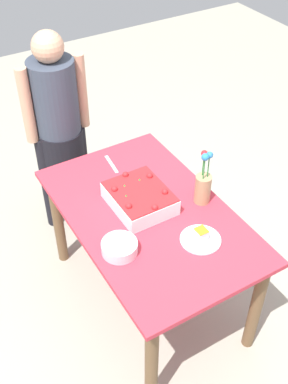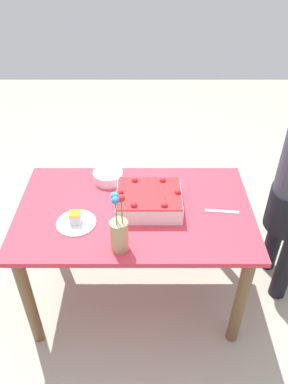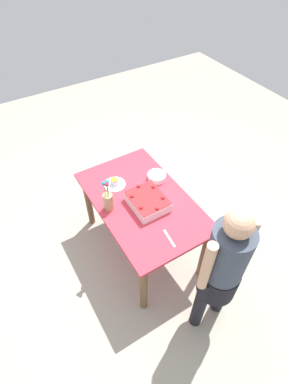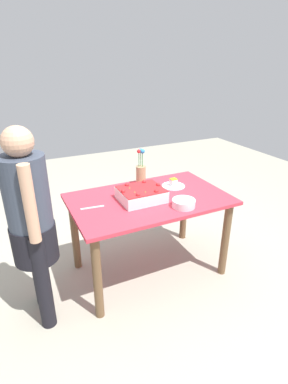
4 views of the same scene
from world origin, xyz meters
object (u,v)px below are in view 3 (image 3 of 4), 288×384
(serving_plate_with_slice, at_px, (115,183))
(fruit_bowl, at_px, (157,177))
(sheet_cake, at_px, (147,201))
(person_standing, at_px, (223,268))
(flower_vase, at_px, (108,200))
(cake_knife, at_px, (169,238))

(serving_plate_with_slice, height_order, fruit_bowl, serving_plate_with_slice)
(sheet_cake, height_order, person_standing, person_standing)
(person_standing, bearing_deg, sheet_cake, 7.09)
(flower_vase, relative_size, person_standing, 0.23)
(serving_plate_with_slice, bearing_deg, person_standing, 10.90)
(serving_plate_with_slice, distance_m, cake_knife, 0.82)
(cake_knife, height_order, flower_vase, flower_vase)
(sheet_cake, relative_size, cake_knife, 1.93)
(cake_knife, bearing_deg, serving_plate_with_slice, -166.87)
(fruit_bowl, bearing_deg, cake_knife, -24.41)
(sheet_cake, height_order, cake_knife, sheet_cake)
(serving_plate_with_slice, xyz_separation_m, flower_vase, (0.25, -0.19, 0.10))
(flower_vase, xyz_separation_m, fruit_bowl, (-0.10, 0.59, -0.08))
(cake_knife, xyz_separation_m, person_standing, (0.48, 0.15, 0.09))
(cake_knife, xyz_separation_m, fruit_bowl, (-0.67, 0.30, 0.03))
(cake_knife, height_order, fruit_bowl, fruit_bowl)
(flower_vase, distance_m, person_standing, 1.13)
(sheet_cake, height_order, serving_plate_with_slice, sheet_cake)
(serving_plate_with_slice, relative_size, person_standing, 0.15)
(person_standing, bearing_deg, serving_plate_with_slice, 10.90)
(sheet_cake, height_order, flower_vase, flower_vase)
(flower_vase, distance_m, fruit_bowl, 0.61)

